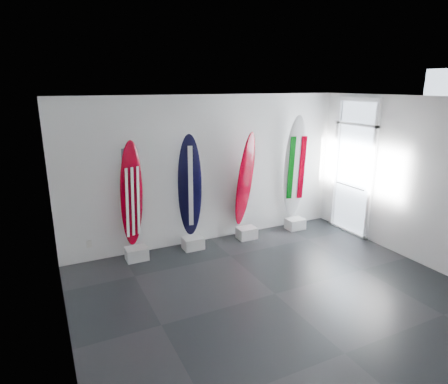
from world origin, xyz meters
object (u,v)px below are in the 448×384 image
surfboard_swiss (245,180)px  surfboard_italy (295,168)px  surfboard_usa (132,195)px  surfboard_navy (190,186)px

surfboard_swiss → surfboard_italy: (1.27, 0.00, 0.14)m
surfboard_usa → surfboard_navy: bearing=-16.7°
surfboard_usa → surfboard_navy: 1.13m
surfboard_swiss → surfboard_usa: bearing=159.9°
surfboard_navy → surfboard_italy: bearing=14.6°
surfboard_swiss → surfboard_italy: bearing=-20.1°
surfboard_usa → surfboard_navy: surfboard_navy is taller
surfboard_italy → surfboard_swiss: bearing=-165.6°
surfboard_navy → surfboard_italy: (2.50, 0.00, 0.13)m
surfboard_navy → surfboard_italy: 2.50m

